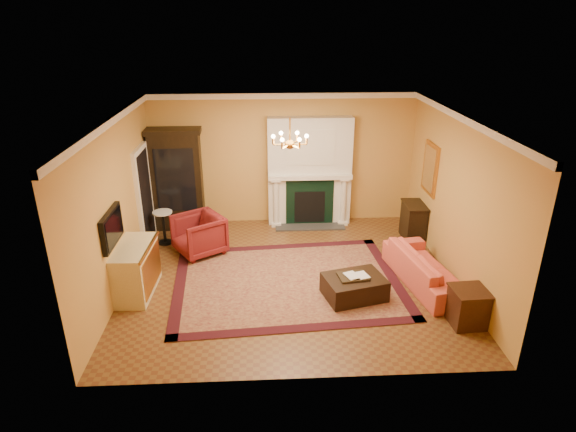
{
  "coord_description": "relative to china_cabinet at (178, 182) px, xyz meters",
  "views": [
    {
      "loc": [
        -0.46,
        -7.9,
        4.56
      ],
      "look_at": [
        -0.02,
        0.3,
        1.12
      ],
      "focal_mm": 30.0,
      "sensor_mm": 36.0,
      "label": 1
    }
  ],
  "objects": [
    {
      "name": "ceiling",
      "position": [
        2.39,
        -2.49,
        1.91
      ],
      "size": [
        6.0,
        5.5,
        0.02
      ],
      "primitive_type": "cube",
      "color": "silver",
      "rests_on": "wall_back"
    },
    {
      "name": "wingback_armchair",
      "position": [
        0.59,
        -1.4,
        -0.64
      ],
      "size": [
        1.17,
        1.19,
        0.91
      ],
      "primitive_type": "imported",
      "rotation": [
        0.0,
        0.0,
        -1.0
      ],
      "color": "maroon",
      "rests_on": "floor"
    },
    {
      "name": "coral_sofa",
      "position": [
        4.87,
        -2.84,
        -0.69
      ],
      "size": [
        0.97,
        2.17,
        0.82
      ],
      "primitive_type": "imported",
      "rotation": [
        0.0,
        0.0,
        1.75
      ],
      "color": "#D64844",
      "rests_on": "floor"
    },
    {
      "name": "end_table",
      "position": [
        5.11,
        -4.12,
        -0.8
      ],
      "size": [
        0.53,
        0.53,
        0.59
      ],
      "primitive_type": "cube",
      "rotation": [
        0.0,
        0.0,
        0.05
      ],
      "color": "#34190E",
      "rests_on": "floor"
    },
    {
      "name": "topiary_left",
      "position": [
        2.23,
        0.04,
        0.34
      ],
      "size": [
        0.14,
        0.14,
        0.38
      ],
      "color": "gray",
      "rests_on": "fireplace"
    },
    {
      "name": "oriental_rug",
      "position": [
        2.34,
        -2.68,
        -1.09
      ],
      "size": [
        4.34,
        3.39,
        0.02
      ],
      "primitive_type": "cube",
      "rotation": [
        0.0,
        0.0,
        0.07
      ],
      "color": "#4C1018",
      "rests_on": "floor"
    },
    {
      "name": "chandelier",
      "position": [
        2.39,
        -2.49,
        1.51
      ],
      "size": [
        0.63,
        0.55,
        0.53
      ],
      "color": "#BF8434",
      "rests_on": "ceiling"
    },
    {
      "name": "fireplace",
      "position": [
        2.99,
        0.08,
        0.1
      ],
      "size": [
        1.9,
        0.7,
        2.5
      ],
      "color": "silver",
      "rests_on": "wall_back"
    },
    {
      "name": "wall_front",
      "position": [
        2.39,
        -5.25,
        0.4
      ],
      "size": [
        6.0,
        0.02,
        3.0
      ],
      "primitive_type": "cube",
      "color": "#C09645",
      "rests_on": "floor"
    },
    {
      "name": "gilt_mirror",
      "position": [
        5.36,
        -1.09,
        0.55
      ],
      "size": [
        0.06,
        0.76,
        1.05
      ],
      "color": "#C58733",
      "rests_on": "wall_right"
    },
    {
      "name": "ottoman_tray",
      "position": [
        3.43,
        -3.24,
        -0.69
      ],
      "size": [
        0.54,
        0.45,
        0.03
      ],
      "primitive_type": "cube",
      "rotation": [
        0.0,
        0.0,
        0.15
      ],
      "color": "black",
      "rests_on": "leather_ottoman"
    },
    {
      "name": "topiary_right",
      "position": [
        3.78,
        0.04,
        0.35
      ],
      "size": [
        0.15,
        0.15,
        0.4
      ],
      "color": "gray",
      "rests_on": "fireplace"
    },
    {
      "name": "pedestal_table",
      "position": [
        -0.21,
        -0.9,
        -0.67
      ],
      "size": [
        0.41,
        0.41,
        0.74
      ],
      "color": "black",
      "rests_on": "floor"
    },
    {
      "name": "book_b",
      "position": [
        3.5,
        -3.29,
        -0.54
      ],
      "size": [
        0.19,
        0.08,
        0.26
      ],
      "primitive_type": "imported",
      "rotation": [
        0.0,
        0.0,
        0.3
      ],
      "color": "gray",
      "rests_on": "ottoman_tray"
    },
    {
      "name": "commode",
      "position": [
        -0.34,
        -2.87,
        -0.65
      ],
      "size": [
        0.62,
        1.23,
        0.9
      ],
      "primitive_type": "cube",
      "rotation": [
        0.0,
        0.0,
        -0.04
      ],
      "color": "beige",
      "rests_on": "floor"
    },
    {
      "name": "console_table",
      "position": [
        5.17,
        -0.95,
        -0.71
      ],
      "size": [
        0.42,
        0.72,
        0.79
      ],
      "primitive_type": "cube",
      "rotation": [
        0.0,
        0.0,
        -0.02
      ],
      "color": "black",
      "rests_on": "floor"
    },
    {
      "name": "tv_panel",
      "position": [
        -0.56,
        -3.09,
        0.25
      ],
      "size": [
        0.09,
        0.95,
        0.58
      ],
      "color": "black",
      "rests_on": "wall_left"
    },
    {
      "name": "floor",
      "position": [
        2.39,
        -2.49,
        -1.11
      ],
      "size": [
        6.0,
        5.5,
        0.02
      ],
      "primitive_type": "cube",
      "color": "brown",
      "rests_on": "ground"
    },
    {
      "name": "wall_left",
      "position": [
        -0.62,
        -2.49,
        0.4
      ],
      "size": [
        0.02,
        5.5,
        3.0
      ],
      "primitive_type": "cube",
      "color": "#C09645",
      "rests_on": "floor"
    },
    {
      "name": "wall_back",
      "position": [
        2.39,
        0.27,
        0.4
      ],
      "size": [
        6.0,
        0.02,
        3.0
      ],
      "primitive_type": "cube",
      "color": "#C09645",
      "rests_on": "floor"
    },
    {
      "name": "china_cabinet",
      "position": [
        0.0,
        0.0,
        0.0
      ],
      "size": [
        1.12,
        0.54,
        2.2
      ],
      "primitive_type": "cube",
      "rotation": [
        0.0,
        0.0,
        0.04
      ],
      "color": "black",
      "rests_on": "floor"
    },
    {
      "name": "book_a",
      "position": [
        3.32,
        -3.3,
        -0.54
      ],
      "size": [
        0.2,
        0.1,
        0.27
      ],
      "primitive_type": "imported",
      "rotation": [
        0.0,
        0.0,
        0.36
      ],
      "color": "gray",
      "rests_on": "ottoman_tray"
    },
    {
      "name": "leather_ottoman",
      "position": [
        3.47,
        -3.25,
        -0.9
      ],
      "size": [
        1.16,
        0.96,
        0.38
      ],
      "primitive_type": "cube",
      "rotation": [
        0.0,
        0.0,
        0.25
      ],
      "color": "black",
      "rests_on": "oriental_rug"
    },
    {
      "name": "wall_right",
      "position": [
        5.4,
        -2.49,
        0.4
      ],
      "size": [
        0.02,
        5.5,
        3.0
      ],
      "primitive_type": "cube",
      "color": "#C09645",
      "rests_on": "floor"
    },
    {
      "name": "crown_molding",
      "position": [
        2.39,
        -1.53,
        1.84
      ],
      "size": [
        6.0,
        5.5,
        0.12
      ],
      "color": "white",
      "rests_on": "ceiling"
    },
    {
      "name": "doorway",
      "position": [
        -0.56,
        -0.79,
        -0.05
      ],
      "size": [
        0.08,
        1.05,
        2.1
      ],
      "color": "silver",
      "rests_on": "wall_left"
    }
  ]
}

